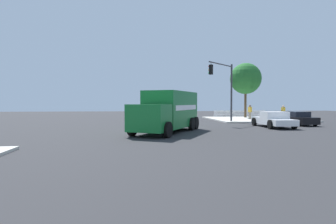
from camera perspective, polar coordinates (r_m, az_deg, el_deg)
name	(u,v)px	position (r m, az deg, el deg)	size (l,w,h in m)	color
ground_plane	(163,131)	(21.04, -0.98, -3.95)	(100.00, 100.00, 0.00)	#2B2B2D
sidewalk_corner_near	(255,119)	(36.93, 17.40, -1.41)	(11.02, 11.02, 0.14)	beige
delivery_truck	(168,111)	(20.24, 0.03, 0.18)	(5.85, 7.84, 2.98)	#146B2D
traffic_light_primary	(225,83)	(29.71, 11.62, 5.90)	(3.53, 3.49, 6.18)	#38383D
pickup_white	(273,119)	(25.95, 20.82, -1.35)	(2.41, 5.27, 1.38)	white
sedan_black	(296,118)	(29.64, 24.87, -1.21)	(2.30, 4.43, 1.31)	black
pedestrian_near_corner	(283,111)	(36.97, 22.61, 0.15)	(0.38, 0.44, 1.70)	black
pedestrian_crossing	(250,111)	(35.44, 16.50, 0.20)	(0.38, 0.44, 1.75)	gray
picket_fence_run	(240,113)	(41.77, 14.50, -0.25)	(7.66, 0.05, 0.95)	silver
shade_tree_near	(246,79)	(39.73, 15.68, 6.61)	(4.24, 4.24, 7.46)	brown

